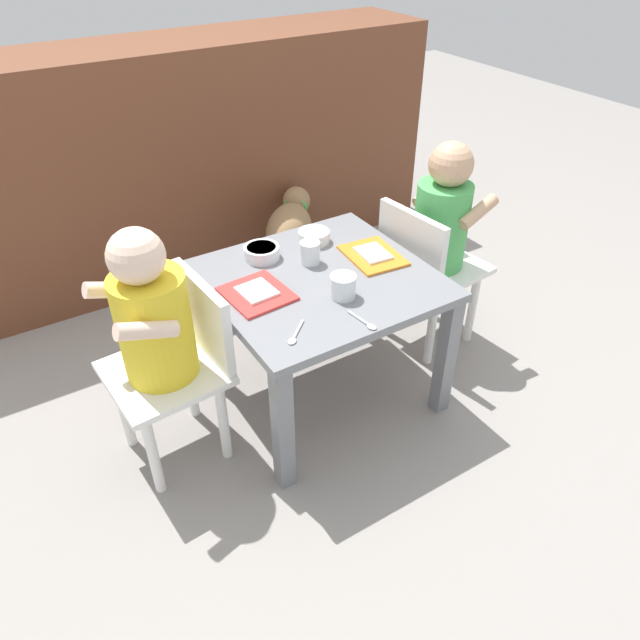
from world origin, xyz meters
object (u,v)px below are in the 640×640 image
seated_child_left (158,325)px  spoon_by_right_tray (365,322)px  dog (290,230)px  cereal_bowl_right_side (314,236)px  seated_child_right (439,227)px  food_tray_left (257,293)px  food_tray_right (373,255)px  water_cup_left (343,288)px  dining_table (320,297)px  cereal_bowl_left_side (262,252)px  spoon_by_left_tray (295,335)px  water_cup_right (310,254)px

seated_child_left → spoon_by_right_tray: bearing=-29.2°
dog → cereal_bowl_right_side: cereal_bowl_right_side is taller
seated_child_right → seated_child_left: bearing=-178.0°
food_tray_left → food_tray_right: (0.38, -0.00, 0.00)m
food_tray_left → water_cup_left: bearing=-33.6°
food_tray_left → food_tray_right: bearing=-0.0°
dining_table → food_tray_right: (0.19, 0.01, 0.07)m
dog → cereal_bowl_right_side: bearing=-110.1°
cereal_bowl_left_side → dining_table: bearing=-63.3°
water_cup_left → spoon_by_left_tray: water_cup_left is taller
food_tray_left → food_tray_right: 0.38m
dog → spoon_by_left_tray: (-0.45, -0.82, 0.21)m
dining_table → seated_child_left: bearing=179.3°
cereal_bowl_right_side → spoon_by_left_tray: cereal_bowl_right_side is taller
seated_child_left → cereal_bowl_right_side: 0.58m
dining_table → seated_child_left: 0.47m
dining_table → dog: bearing=67.9°
dining_table → seated_child_left: seated_child_left is taller
water_cup_left → cereal_bowl_right_side: water_cup_left is taller
seated_child_left → spoon_by_right_tray: size_ratio=7.01×
cereal_bowl_left_side → dog: bearing=52.7°
seated_child_left → seated_child_right: same height
food_tray_right → cereal_bowl_left_side: size_ratio=1.92×
dog → water_cup_right: water_cup_right is taller
seated_child_right → cereal_bowl_left_side: 0.57m
spoon_by_left_tray → food_tray_right: bearing=28.6°
seated_child_left → water_cup_right: size_ratio=10.69×
dining_table → seated_child_right: seated_child_right is taller
food_tray_left → cereal_bowl_right_side: 0.33m
seated_child_right → food_tray_left: seated_child_right is taller
cereal_bowl_right_side → spoon_by_left_tray: 0.47m
dining_table → seated_child_left: size_ratio=0.85×
water_cup_left → spoon_by_right_tray: size_ratio=0.69×
dining_table → water_cup_left: 0.15m
seated_child_left → cereal_bowl_left_side: bearing=24.7°
dog → cereal_bowl_left_side: size_ratio=3.54×
spoon_by_left_tray → seated_child_left: bearing=143.4°
food_tray_left → spoon_by_right_tray: food_tray_left is taller
food_tray_right → food_tray_left: bearing=180.0°
food_tray_right → spoon_by_right_tray: size_ratio=1.97×
dining_table → water_cup_right: size_ratio=9.11×
water_cup_right → food_tray_right: bearing=-21.6°
water_cup_left → spoon_by_right_tray: bearing=-98.6°
dog → food_tray_right: 0.65m
water_cup_right → spoon_by_left_tray: bearing=-127.1°
seated_child_right → water_cup_right: seated_child_right is taller
water_cup_right → cereal_bowl_right_side: (0.07, 0.10, -0.01)m
seated_child_left → water_cup_left: size_ratio=10.16×
food_tray_left → spoon_by_left_tray: size_ratio=2.23×
dog → water_cup_left: 0.82m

